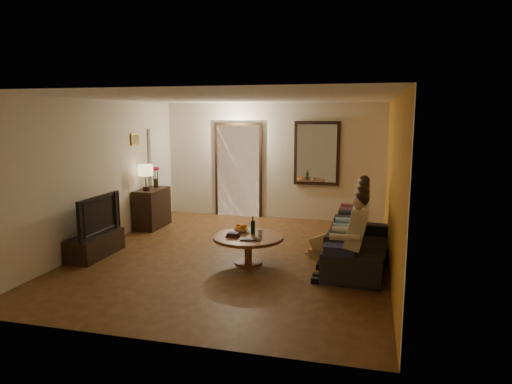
% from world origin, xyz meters
% --- Properties ---
extents(floor, '(5.00, 6.00, 0.01)m').
position_xyz_m(floor, '(0.00, 0.00, 0.00)').
color(floor, '#432912').
rests_on(floor, ground).
extents(ceiling, '(5.00, 6.00, 0.01)m').
position_xyz_m(ceiling, '(0.00, 0.00, 2.60)').
color(ceiling, white).
rests_on(ceiling, back_wall).
extents(back_wall, '(5.00, 0.02, 2.60)m').
position_xyz_m(back_wall, '(0.00, 3.00, 1.30)').
color(back_wall, beige).
rests_on(back_wall, floor).
extents(front_wall, '(5.00, 0.02, 2.60)m').
position_xyz_m(front_wall, '(0.00, -3.00, 1.30)').
color(front_wall, beige).
rests_on(front_wall, floor).
extents(left_wall, '(0.02, 6.00, 2.60)m').
position_xyz_m(left_wall, '(-2.50, 0.00, 1.30)').
color(left_wall, beige).
rests_on(left_wall, floor).
extents(right_wall, '(0.02, 6.00, 2.60)m').
position_xyz_m(right_wall, '(2.50, 0.00, 1.30)').
color(right_wall, beige).
rests_on(right_wall, floor).
extents(orange_accent, '(0.01, 6.00, 2.60)m').
position_xyz_m(orange_accent, '(2.49, 0.00, 1.30)').
color(orange_accent, '#C17A21').
rests_on(orange_accent, right_wall).
extents(kitchen_doorway, '(1.00, 0.06, 2.10)m').
position_xyz_m(kitchen_doorway, '(-0.80, 2.98, 1.05)').
color(kitchen_doorway, '#FFE0A5').
rests_on(kitchen_doorway, floor).
extents(door_trim, '(1.12, 0.04, 2.22)m').
position_xyz_m(door_trim, '(-0.80, 2.97, 1.05)').
color(door_trim, black).
rests_on(door_trim, floor).
extents(fridge_glimpse, '(0.45, 0.03, 1.70)m').
position_xyz_m(fridge_glimpse, '(-0.55, 2.98, 0.90)').
color(fridge_glimpse, silver).
rests_on(fridge_glimpse, floor).
extents(mirror_frame, '(1.00, 0.05, 1.40)m').
position_xyz_m(mirror_frame, '(1.00, 2.96, 1.50)').
color(mirror_frame, black).
rests_on(mirror_frame, back_wall).
extents(mirror_glass, '(0.86, 0.02, 1.26)m').
position_xyz_m(mirror_glass, '(1.00, 2.93, 1.50)').
color(mirror_glass, white).
rests_on(mirror_glass, back_wall).
extents(white_door, '(0.06, 0.85, 2.04)m').
position_xyz_m(white_door, '(-2.46, 2.30, 1.02)').
color(white_door, white).
rests_on(white_door, floor).
extents(framed_art, '(0.03, 0.28, 0.24)m').
position_xyz_m(framed_art, '(-2.47, 1.30, 1.85)').
color(framed_art, '#B28C33').
rests_on(framed_art, left_wall).
extents(art_canvas, '(0.01, 0.22, 0.18)m').
position_xyz_m(art_canvas, '(-2.46, 1.30, 1.85)').
color(art_canvas, brown).
rests_on(art_canvas, left_wall).
extents(dresser, '(0.45, 0.91, 0.81)m').
position_xyz_m(dresser, '(-2.25, 1.48, 0.41)').
color(dresser, black).
rests_on(dresser, floor).
extents(table_lamp, '(0.30, 0.30, 0.54)m').
position_xyz_m(table_lamp, '(-2.25, 1.26, 1.08)').
color(table_lamp, beige).
rests_on(table_lamp, dresser).
extents(flower_vase, '(0.14, 0.14, 0.44)m').
position_xyz_m(flower_vase, '(-2.25, 1.70, 1.03)').
color(flower_vase, red).
rests_on(flower_vase, dresser).
extents(tv_stand, '(0.45, 1.12, 0.37)m').
position_xyz_m(tv_stand, '(-2.25, -0.58, 0.19)').
color(tv_stand, black).
rests_on(tv_stand, floor).
extents(tv, '(1.14, 0.15, 0.66)m').
position_xyz_m(tv, '(-2.25, -0.58, 0.70)').
color(tv, black).
rests_on(tv, tv_stand).
extents(sofa, '(2.24, 1.04, 0.64)m').
position_xyz_m(sofa, '(2.04, 0.07, 0.32)').
color(sofa, black).
rests_on(sofa, floor).
extents(person_a, '(0.60, 0.40, 1.20)m').
position_xyz_m(person_a, '(1.94, -0.83, 0.60)').
color(person_a, tan).
rests_on(person_a, sofa).
extents(person_b, '(0.60, 0.40, 1.20)m').
position_xyz_m(person_b, '(1.94, -0.23, 0.60)').
color(person_b, tan).
rests_on(person_b, sofa).
extents(person_c, '(0.60, 0.40, 1.20)m').
position_xyz_m(person_c, '(1.94, 0.37, 0.60)').
color(person_c, tan).
rests_on(person_c, sofa).
extents(person_d, '(0.60, 0.40, 1.20)m').
position_xyz_m(person_d, '(1.94, 0.97, 0.60)').
color(person_d, tan).
rests_on(person_d, sofa).
extents(dog, '(0.61, 0.42, 0.56)m').
position_xyz_m(dog, '(1.48, 0.23, 0.28)').
color(dog, '#A6824C').
rests_on(dog, floor).
extents(coffee_table, '(1.20, 1.20, 0.45)m').
position_xyz_m(coffee_table, '(0.33, -0.32, 0.23)').
color(coffee_table, brown).
rests_on(coffee_table, floor).
extents(bowl, '(0.26, 0.26, 0.06)m').
position_xyz_m(bowl, '(0.15, -0.10, 0.48)').
color(bowl, white).
rests_on(bowl, coffee_table).
extents(oranges, '(0.20, 0.20, 0.08)m').
position_xyz_m(oranges, '(0.15, -0.10, 0.55)').
color(oranges, orange).
rests_on(oranges, bowl).
extents(wine_bottle, '(0.07, 0.07, 0.31)m').
position_xyz_m(wine_bottle, '(0.38, -0.22, 0.60)').
color(wine_bottle, black).
rests_on(wine_bottle, coffee_table).
extents(wine_glass, '(0.06, 0.06, 0.10)m').
position_xyz_m(wine_glass, '(0.51, -0.27, 0.50)').
color(wine_glass, silver).
rests_on(wine_glass, coffee_table).
extents(book_stack, '(0.20, 0.15, 0.07)m').
position_xyz_m(book_stack, '(0.11, -0.42, 0.48)').
color(book_stack, black).
rests_on(book_stack, coffee_table).
extents(laptop, '(0.35, 0.25, 0.03)m').
position_xyz_m(laptop, '(0.43, -0.60, 0.46)').
color(laptop, black).
rests_on(laptop, coffee_table).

